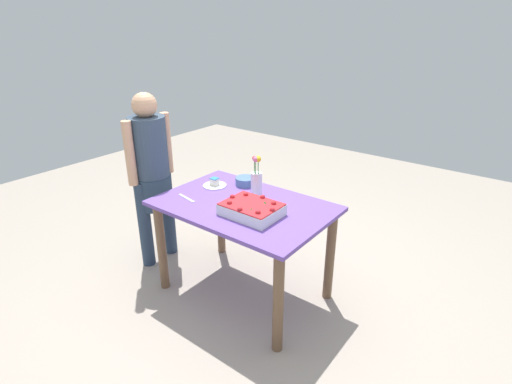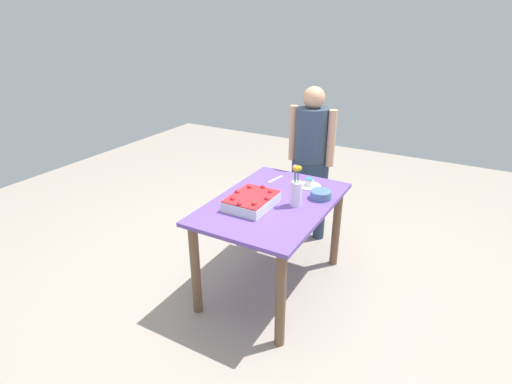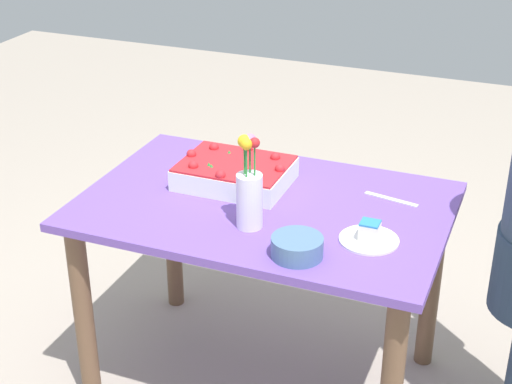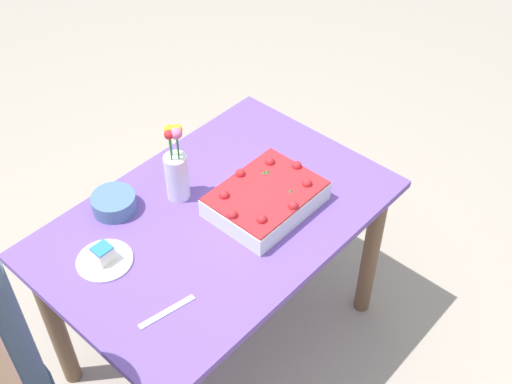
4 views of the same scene
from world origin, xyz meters
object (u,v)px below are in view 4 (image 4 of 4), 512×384
(cake_knife, at_px, (167,312))
(flower_vase, at_px, (176,170))
(serving_plate_with_slice, at_px, (104,258))
(fruit_bowl, at_px, (114,203))
(sheet_cake, at_px, (266,198))

(cake_knife, height_order, flower_vase, flower_vase)
(serving_plate_with_slice, relative_size, cake_knife, 0.97)
(serving_plate_with_slice, distance_m, cake_knife, 0.31)
(serving_plate_with_slice, xyz_separation_m, cake_knife, (0.00, 0.31, -0.02))
(flower_vase, bearing_deg, serving_plate_with_slice, 7.48)
(flower_vase, relative_size, fruit_bowl, 1.98)
(flower_vase, distance_m, fruit_bowl, 0.25)
(cake_knife, bearing_deg, fruit_bowl, 80.33)
(serving_plate_with_slice, bearing_deg, sheet_cake, 157.79)
(sheet_cake, distance_m, fruit_bowl, 0.55)
(sheet_cake, bearing_deg, serving_plate_with_slice, -22.21)
(sheet_cake, bearing_deg, cake_knife, 8.33)
(cake_knife, relative_size, flower_vase, 0.62)
(cake_knife, bearing_deg, sheet_cake, 19.41)
(sheet_cake, relative_size, flower_vase, 1.22)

